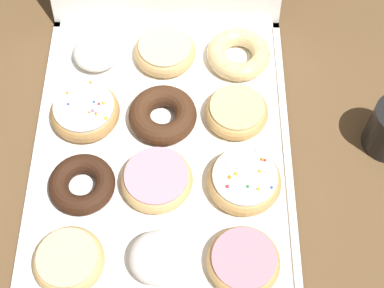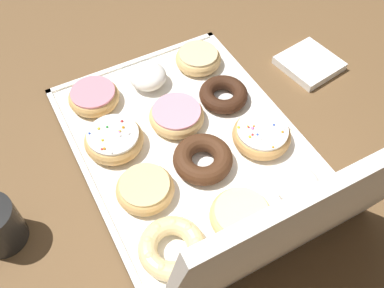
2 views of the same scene
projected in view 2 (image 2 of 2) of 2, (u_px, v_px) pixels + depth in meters
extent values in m
plane|color=brown|center=(188.00, 146.00, 0.88)|extent=(3.00, 3.00, 0.00)
cube|color=white|center=(188.00, 144.00, 0.88)|extent=(0.43, 0.56, 0.01)
cube|color=white|center=(134.00, 63.00, 1.03)|extent=(0.43, 0.01, 0.01)
cube|color=white|center=(263.00, 256.00, 0.73)|extent=(0.43, 0.01, 0.01)
cube|color=white|center=(272.00, 108.00, 0.94)|extent=(0.01, 0.56, 0.01)
cube|color=white|center=(91.00, 185.00, 0.82)|extent=(0.01, 0.56, 0.01)
cube|color=white|center=(331.00, 218.00, 0.48)|extent=(0.43, 0.13, 0.54)
torus|color=#E5B770|center=(198.00, 59.00, 1.01)|extent=(0.11, 0.11, 0.03)
cylinder|color=beige|center=(198.00, 54.00, 0.99)|extent=(0.09, 0.09, 0.01)
ellipsoid|color=white|center=(147.00, 76.00, 0.96)|extent=(0.08, 0.08, 0.05)
torus|color=tan|center=(94.00, 97.00, 0.93)|extent=(0.11, 0.11, 0.03)
cylinder|color=pink|center=(93.00, 92.00, 0.92)|extent=(0.10, 0.10, 0.01)
torus|color=#381E11|center=(223.00, 94.00, 0.94)|extent=(0.11, 0.11, 0.03)
torus|color=#E5B770|center=(177.00, 116.00, 0.90)|extent=(0.12, 0.12, 0.03)
cylinder|color=pink|center=(176.00, 111.00, 0.89)|extent=(0.10, 0.10, 0.01)
torus|color=tan|center=(114.00, 140.00, 0.86)|extent=(0.12, 0.12, 0.04)
cylinder|color=white|center=(113.00, 134.00, 0.84)|extent=(0.10, 0.10, 0.01)
sphere|color=yellow|center=(103.00, 140.00, 0.83)|extent=(0.01, 0.01, 0.01)
sphere|color=white|center=(129.00, 134.00, 0.84)|extent=(0.01, 0.01, 0.01)
sphere|color=yellow|center=(120.00, 131.00, 0.84)|extent=(0.01, 0.01, 0.01)
sphere|color=green|center=(107.00, 127.00, 0.85)|extent=(0.01, 0.01, 0.01)
sphere|color=blue|center=(89.00, 133.00, 0.84)|extent=(0.00, 0.00, 0.00)
sphere|color=orange|center=(104.00, 149.00, 0.82)|extent=(0.01, 0.01, 0.01)
sphere|color=white|center=(112.00, 153.00, 0.81)|extent=(0.01, 0.01, 0.01)
sphere|color=pink|center=(120.00, 131.00, 0.84)|extent=(0.01, 0.01, 0.01)
sphere|color=yellow|center=(99.00, 129.00, 0.85)|extent=(0.01, 0.01, 0.01)
sphere|color=orange|center=(123.00, 127.00, 0.85)|extent=(0.01, 0.01, 0.01)
sphere|color=red|center=(102.00, 149.00, 0.82)|extent=(0.00, 0.00, 0.00)
sphere|color=red|center=(122.00, 121.00, 0.86)|extent=(0.01, 0.01, 0.01)
sphere|color=white|center=(120.00, 135.00, 0.84)|extent=(0.01, 0.01, 0.01)
torus|color=tan|center=(261.00, 135.00, 0.86)|extent=(0.12, 0.12, 0.04)
cylinder|color=white|center=(263.00, 130.00, 0.85)|extent=(0.10, 0.10, 0.01)
sphere|color=orange|center=(282.00, 132.00, 0.84)|extent=(0.01, 0.01, 0.01)
sphere|color=red|center=(252.00, 135.00, 0.84)|extent=(0.00, 0.00, 0.00)
sphere|color=red|center=(249.00, 127.00, 0.85)|extent=(0.00, 0.00, 0.00)
sphere|color=yellow|center=(239.00, 127.00, 0.85)|extent=(0.01, 0.01, 0.01)
sphere|color=orange|center=(254.00, 126.00, 0.85)|extent=(0.00, 0.00, 0.00)
sphere|color=yellow|center=(250.00, 137.00, 0.84)|extent=(0.01, 0.01, 0.01)
sphere|color=pink|center=(253.00, 128.00, 0.85)|extent=(0.01, 0.01, 0.01)
sphere|color=orange|center=(273.00, 147.00, 0.82)|extent=(0.00, 0.00, 0.00)
sphere|color=yellow|center=(248.00, 126.00, 0.85)|extent=(0.00, 0.00, 0.00)
sphere|color=white|center=(284.00, 129.00, 0.85)|extent=(0.00, 0.00, 0.00)
sphere|color=white|center=(261.00, 139.00, 0.83)|extent=(0.01, 0.01, 0.01)
sphere|color=blue|center=(274.00, 125.00, 0.85)|extent=(0.01, 0.01, 0.01)
sphere|color=blue|center=(257.00, 134.00, 0.84)|extent=(0.00, 0.00, 0.00)
torus|color=#472816|center=(205.00, 158.00, 0.83)|extent=(0.12, 0.12, 0.04)
torus|color=tan|center=(145.00, 189.00, 0.79)|extent=(0.11, 0.11, 0.03)
cylinder|color=#EACC8C|center=(144.00, 185.00, 0.78)|extent=(0.09, 0.09, 0.01)
ellipsoid|color=white|center=(297.00, 185.00, 0.79)|extent=(0.09, 0.09, 0.04)
torus|color=#E5B770|center=(242.00, 215.00, 0.76)|extent=(0.11, 0.11, 0.03)
cylinder|color=beige|center=(243.00, 211.00, 0.74)|extent=(0.10, 0.10, 0.01)
torus|color=#EACC8C|center=(172.00, 248.00, 0.72)|extent=(0.12, 0.12, 0.03)
sphere|color=#EACC8C|center=(149.00, 257.00, 0.70)|extent=(0.02, 0.02, 0.02)
sphere|color=#EACC8C|center=(162.00, 268.00, 0.69)|extent=(0.02, 0.02, 0.02)
sphere|color=#EACC8C|center=(179.00, 268.00, 0.69)|extent=(0.02, 0.02, 0.02)
sphere|color=#EACC8C|center=(193.00, 258.00, 0.70)|extent=(0.02, 0.02, 0.02)
sphere|color=#EACC8C|center=(196.00, 242.00, 0.72)|extent=(0.02, 0.02, 0.02)
sphere|color=#EACC8C|center=(188.00, 229.00, 0.73)|extent=(0.02, 0.02, 0.02)
sphere|color=#EACC8C|center=(173.00, 223.00, 0.74)|extent=(0.02, 0.02, 0.02)
sphere|color=#EACC8C|center=(157.00, 228.00, 0.73)|extent=(0.02, 0.02, 0.02)
sphere|color=#EACC8C|center=(148.00, 241.00, 0.72)|extent=(0.02, 0.02, 0.02)
cube|color=white|center=(309.00, 63.00, 1.02)|extent=(0.14, 0.14, 0.02)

